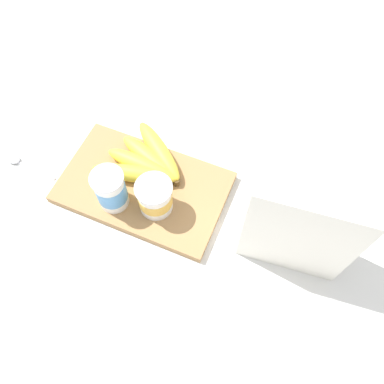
{
  "coord_description": "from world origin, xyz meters",
  "views": [
    {
      "loc": [
        -0.26,
        0.35,
        0.76
      ],
      "look_at": [
        -0.11,
        0.0,
        0.07
      ],
      "focal_mm": 36.78,
      "sensor_mm": 36.0,
      "label": 1
    }
  ],
  "objects": [
    {
      "name": "yogurt_cup_front",
      "position": [
        -0.05,
        0.03,
        0.06
      ],
      "size": [
        0.07,
        0.07,
        0.08
      ],
      "color": "white",
      "rests_on": "cutting_board"
    },
    {
      "name": "cereal_box",
      "position": [
        -0.33,
        0.01,
        0.12
      ],
      "size": [
        0.2,
        0.1,
        0.25
      ],
      "primitive_type": "cube",
      "rotation": [
        0.0,
        0.0,
        3.24
      ],
      "color": "white",
      "rests_on": "ground_plane"
    },
    {
      "name": "spoon",
      "position": [
        0.28,
        0.05,
        0.01
      ],
      "size": [
        0.13,
        0.03,
        0.01
      ],
      "color": "silver",
      "rests_on": "ground_plane"
    },
    {
      "name": "banana_bunch",
      "position": [
        0.01,
        -0.05,
        0.04
      ],
      "size": [
        0.19,
        0.18,
        0.04
      ],
      "color": "yellow",
      "rests_on": "cutting_board"
    },
    {
      "name": "yogurt_cup_back",
      "position": [
        0.04,
        0.06,
        0.07
      ],
      "size": [
        0.07,
        0.07,
        0.1
      ],
      "color": "white",
      "rests_on": "cutting_board"
    },
    {
      "name": "cutting_board",
      "position": [
        0.0,
        0.0,
        0.01
      ],
      "size": [
        0.36,
        0.22,
        0.02
      ],
      "primitive_type": "cube",
      "color": "#A37A4C",
      "rests_on": "ground_plane"
    },
    {
      "name": "ground_plane",
      "position": [
        0.0,
        0.0,
        0.0
      ],
      "size": [
        2.4,
        2.4,
        0.0
      ],
      "primitive_type": "plane",
      "color": "silver"
    }
  ]
}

